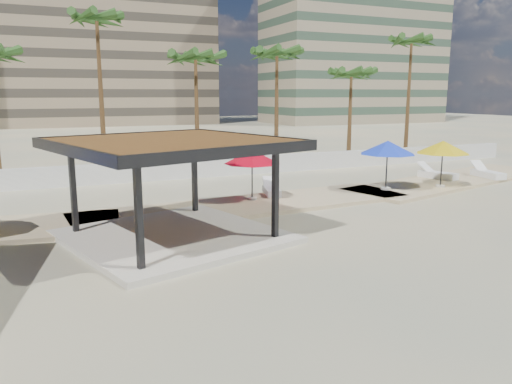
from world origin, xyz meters
The scene contains 17 objects.
ground centered at (0.00, 0.00, 0.00)m, with size 200.00×200.00×0.00m, color #CBB386.
promenade centered at (2.00, 7.67, 0.06)m, with size 44.45×7.97×0.24m.
boundary_wall centered at (0.00, 16.00, 0.60)m, with size 56.00×0.30×1.20m, color silver.
building_mid centered at (4.00, 78.00, 14.27)m, with size 38.00×16.00×30.40m.
building_east centered at (48.00, 66.00, 17.27)m, with size 32.00×15.00×36.40m.
pavilion_central centered at (-2.60, 3.34, 2.18)m, with size 8.88×8.88×3.65m.
umbrella_c centered at (2.42, 7.77, 2.25)m, with size 3.54×3.54×2.40m.
umbrella_d centered at (9.96, 7.27, 2.42)m, with size 3.54×3.54×2.61m.
umbrella_e centered at (13.17, 6.66, 2.36)m, with size 3.59×3.59×2.54m.
lounger_b centered at (3.85, 8.60, 0.37)m, with size 1.20×2.16×0.78m.
lounger_c centered at (15.15, 9.00, 0.40)m, with size 1.47×2.54×0.91m.
lounger_d centered at (18.24, 8.05, 0.40)m, with size 1.10×2.48×0.91m.
palm_d centered at (-3.00, 18.90, 9.27)m, with size 3.00×3.00×10.51m.
palm_e centered at (3.00, 18.40, 7.22)m, with size 3.00×3.00×8.33m.
palm_f centered at (9.00, 18.60, 7.65)m, with size 3.00×3.00×8.78m.
palm_g centered at (15.00, 18.20, 6.44)m, with size 3.00×3.00×7.50m.
palm_h centered at (21.00, 18.80, 8.93)m, with size 3.00×3.00×10.15m.
Camera 1 is at (-6.90, -13.83, 5.17)m, focal length 35.00 mm.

